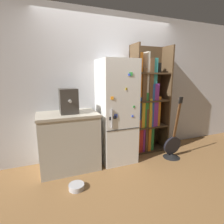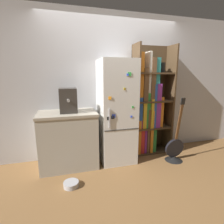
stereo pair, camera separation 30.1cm
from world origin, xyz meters
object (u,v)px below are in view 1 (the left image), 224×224
object	(u,v)px
refrigerator	(116,112)
espresso_machine	(69,101)
bookshelf	(146,105)
guitar	(172,149)
pet_bowl	(77,186)

from	to	relation	value
refrigerator	espresso_machine	world-z (taller)	refrigerator
bookshelf	guitar	bearing A→B (deg)	-58.27
refrigerator	bookshelf	bearing A→B (deg)	11.87
refrigerator	guitar	world-z (taller)	refrigerator
espresso_machine	pet_bowl	xyz separation A→B (m)	(-0.03, -0.61, -1.07)
bookshelf	espresso_machine	xyz separation A→B (m)	(-1.49, -0.15, 0.18)
bookshelf	pet_bowl	world-z (taller)	bookshelf
refrigerator	espresso_machine	xyz separation A→B (m)	(-0.81, -0.01, 0.23)
refrigerator	guitar	xyz separation A→B (m)	(0.98, -0.34, -0.71)
espresso_machine	pet_bowl	bearing A→B (deg)	-92.98
espresso_machine	pet_bowl	size ratio (longest dim) A/B	1.82
bookshelf	pet_bowl	size ratio (longest dim) A/B	9.69
espresso_machine	guitar	xyz separation A→B (m)	(1.79, -0.33, -0.94)
guitar	bookshelf	bearing A→B (deg)	121.73
pet_bowl	espresso_machine	bearing A→B (deg)	87.02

